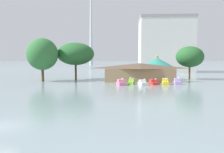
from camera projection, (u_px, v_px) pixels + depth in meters
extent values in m
plane|color=gray|center=(0.00, 126.00, 20.18)|extent=(2000.00, 2000.00, 0.00)
cube|color=pink|center=(121.00, 83.00, 53.14)|extent=(2.31, 3.17, 0.72)
cube|color=pink|center=(121.00, 80.00, 53.44)|extent=(1.65, 1.60, 0.53)
cylinder|color=pink|center=(123.00, 81.00, 51.99)|extent=(0.14, 0.14, 0.51)
sphere|color=white|center=(123.00, 79.00, 51.96)|extent=(0.39, 0.39, 0.39)
cube|color=#8CCC3F|center=(131.00, 83.00, 55.02)|extent=(1.86, 3.03, 0.59)
cube|color=#A0E24F|center=(132.00, 80.00, 55.31)|extent=(1.35, 1.47, 0.70)
cylinder|color=#8CCC3F|center=(130.00, 80.00, 53.88)|extent=(0.14, 0.14, 0.75)
sphere|color=white|center=(131.00, 78.00, 53.84)|extent=(0.36, 0.36, 0.36)
cube|color=white|center=(143.00, 84.00, 53.27)|extent=(2.23, 2.99, 0.62)
cube|color=white|center=(142.00, 81.00, 53.55)|extent=(1.61, 1.51, 0.52)
cylinder|color=white|center=(145.00, 82.00, 52.20)|extent=(0.14, 0.14, 0.49)
sphere|color=white|center=(145.00, 80.00, 52.17)|extent=(0.39, 0.39, 0.39)
cube|color=red|center=(154.00, 83.00, 54.55)|extent=(2.34, 3.15, 0.55)
cube|color=#E8423C|center=(153.00, 81.00, 54.85)|extent=(1.68, 1.59, 0.61)
cylinder|color=red|center=(156.00, 81.00, 53.41)|extent=(0.14, 0.14, 0.64)
sphere|color=white|center=(156.00, 79.00, 53.38)|extent=(0.30, 0.30, 0.30)
cube|color=yellow|center=(165.00, 83.00, 54.59)|extent=(1.37, 2.73, 0.65)
cube|color=yellow|center=(165.00, 80.00, 54.88)|extent=(1.15, 1.24, 0.74)
cylinder|color=yellow|center=(166.00, 81.00, 53.47)|extent=(0.14, 0.14, 0.51)
sphere|color=white|center=(166.00, 79.00, 53.44)|extent=(0.39, 0.39, 0.39)
cube|color=#B299D8|center=(178.00, 83.00, 54.29)|extent=(1.55, 2.24, 0.74)
cube|color=#C8ADF0|center=(177.00, 80.00, 54.51)|extent=(1.31, 1.01, 0.67)
cylinder|color=#B299D8|center=(179.00, 80.00, 53.35)|extent=(0.14, 0.14, 0.62)
sphere|color=white|center=(179.00, 78.00, 53.31)|extent=(0.40, 0.40, 0.40)
cube|color=#9E7F5B|center=(140.00, 75.00, 61.37)|extent=(17.54, 5.24, 3.38)
pyramid|color=brown|center=(140.00, 66.00, 61.20)|extent=(18.94, 6.03, 1.35)
cylinder|color=brown|center=(157.00, 73.00, 68.46)|extent=(7.48, 7.48, 3.59)
cone|color=teal|center=(157.00, 62.00, 68.25)|extent=(9.36, 9.36, 2.61)
sphere|color=#B7993D|center=(157.00, 56.00, 68.13)|extent=(0.70, 0.70, 0.70)
cylinder|color=brown|center=(43.00, 76.00, 62.11)|extent=(0.67, 0.67, 2.96)
ellipsoid|color=#337038|center=(42.00, 54.00, 61.72)|extent=(7.99, 7.99, 8.22)
cylinder|color=brown|center=(76.00, 72.00, 67.00)|extent=(0.56, 0.56, 4.12)
ellipsoid|color=#28602D|center=(76.00, 54.00, 66.64)|extent=(10.31, 10.31, 6.23)
cylinder|color=brown|center=(189.00, 73.00, 68.04)|extent=(0.50, 0.50, 3.50)
ellipsoid|color=#28602D|center=(190.00, 57.00, 67.71)|extent=(7.74, 7.74, 5.92)
cube|color=silver|center=(165.00, 46.00, 109.10)|extent=(23.10, 18.79, 23.52)
cube|color=#999993|center=(165.00, 19.00, 108.24)|extent=(23.56, 19.16, 1.00)
cone|color=silver|center=(91.00, 7.00, 267.40)|extent=(4.02, 4.02, 129.24)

